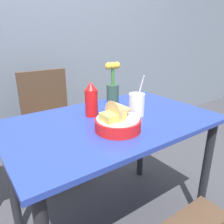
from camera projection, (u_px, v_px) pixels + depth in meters
ground_plane at (112, 223)px, 1.43m from camera, size 12.00×12.00×0.00m
wall_window at (32, 18)px, 1.91m from camera, size 7.00×0.06×2.60m
dining_table at (112, 138)px, 1.22m from camera, size 1.13×0.71×0.73m
chair_far_window at (50, 116)px, 1.83m from camera, size 0.40×0.40×0.89m
food_basket at (119, 119)px, 1.03m from camera, size 0.22×0.22×0.15m
ketchup_bottle at (91, 100)px, 1.21m from camera, size 0.07×0.07×0.19m
drink_cup at (136, 105)px, 1.22m from camera, size 0.09×0.09×0.23m
flower_vase at (113, 87)px, 1.42m from camera, size 0.11×0.08×0.27m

